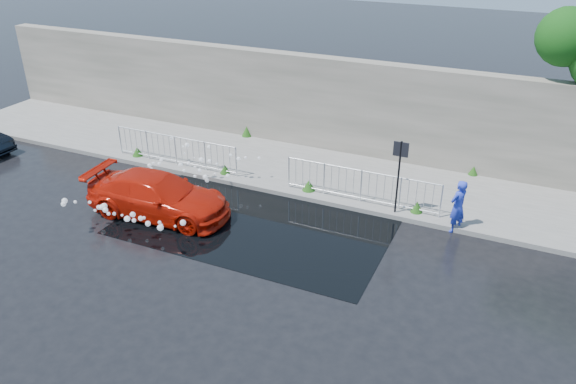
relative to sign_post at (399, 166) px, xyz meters
The scene contains 12 objects.
ground 5.50m from the sign_post, 143.57° to the right, with size 90.00×90.00×0.00m, color black.
pavement 4.90m from the sign_post, 155.66° to the left, with size 30.00×4.00×0.15m, color slate.
curb 4.51m from the sign_post, behind, with size 30.00×0.25×0.16m, color slate.
retaining_wall 5.87m from the sign_post, 135.69° to the left, with size 30.00×0.60×3.50m, color #5F5C50.
puddle 4.59m from the sign_post, 150.42° to the right, with size 8.00×5.00×0.01m, color black.
sign_post is the anchor object (origin of this frame).
railing_left 8.26m from the sign_post, behind, with size 5.05×0.05×1.10m.
railing_right 1.57m from the sign_post, 168.23° to the left, with size 5.05×0.05×1.10m.
weeds 4.85m from the sign_post, 161.65° to the left, with size 12.17×3.93×0.42m.
water_spray 7.40m from the sign_post, 160.18° to the right, with size 3.72×5.61×1.00m.
red_car 7.35m from the sign_post, 156.62° to the right, with size 1.84×4.53×1.31m, color #B91607.
person 2.04m from the sign_post, ahead, with size 0.60×0.39×1.64m, color blue.
Camera 1 is at (7.45, -12.03, 8.59)m, focal length 35.00 mm.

